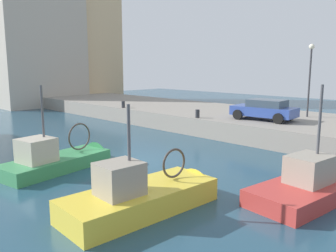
# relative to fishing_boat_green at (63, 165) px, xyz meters

# --- Properties ---
(water_surface) EXTENTS (80.00, 80.00, 0.00)m
(water_surface) POSITION_rel_fishing_boat_green_xyz_m (2.76, -1.42, -0.16)
(water_surface) COLOR navy
(water_surface) RESTS_ON ground
(quay_wall) EXTENTS (9.00, 56.00, 1.20)m
(quay_wall) POSITION_rel_fishing_boat_green_xyz_m (14.26, -1.42, 0.44)
(quay_wall) COLOR gray
(quay_wall) RESTS_ON ground
(fishing_boat_green) EXTENTS (5.95, 2.71, 4.65)m
(fishing_boat_green) POSITION_rel_fishing_boat_green_xyz_m (0.00, 0.00, 0.00)
(fishing_boat_green) COLOR #388951
(fishing_boat_green) RESTS_ON ground
(fishing_boat_red) EXTENTS (7.09, 2.87, 4.90)m
(fishing_boat_red) POSITION_rel_fishing_boat_green_xyz_m (5.31, -9.65, -0.03)
(fishing_boat_red) COLOR #BC3833
(fishing_boat_red) RESTS_ON ground
(fishing_boat_yellow) EXTENTS (6.04, 2.43, 4.37)m
(fishing_boat_yellow) POSITION_rel_fishing_boat_green_xyz_m (-0.25, -6.21, -0.04)
(fishing_boat_yellow) COLOR gold
(fishing_boat_yellow) RESTS_ON ground
(parked_car_blue) EXTENTS (2.27, 4.10, 1.31)m
(parked_car_blue) POSITION_rel_fishing_boat_green_xyz_m (12.39, -3.04, 1.73)
(parked_car_blue) COLOR #334C9E
(parked_car_blue) RESTS_ON quay_wall
(mooring_bollard_south) EXTENTS (0.28, 0.28, 0.55)m
(mooring_bollard_south) POSITION_rel_fishing_boat_green_xyz_m (10.11, 0.58, 1.32)
(mooring_bollard_south) COLOR #2D2D33
(mooring_bollard_south) RESTS_ON quay_wall
(mooring_bollard_mid) EXTENTS (0.28, 0.28, 0.55)m
(mooring_bollard_mid) POSITION_rel_fishing_boat_green_xyz_m (10.11, 8.58, 1.32)
(mooring_bollard_mid) COLOR #2D2D33
(mooring_bollard_mid) RESTS_ON quay_wall
(quay_streetlamp) EXTENTS (0.36, 0.36, 4.83)m
(quay_streetlamp) POSITION_rel_fishing_boat_green_xyz_m (15.76, -4.34, 4.30)
(quay_streetlamp) COLOR #38383D
(quay_streetlamp) RESTS_ON quay_wall
(waterfront_building_west_mid) EXTENTS (7.86, 7.33, 18.97)m
(waterfront_building_west_mid) POSITION_rel_fishing_boat_green_xyz_m (17.55, 26.61, 9.35)
(waterfront_building_west_mid) COLOR #D1B284
(waterfront_building_west_mid) RESTS_ON ground
(waterfront_building_central) EXTENTS (9.81, 7.07, 13.36)m
(waterfront_building_central) POSITION_rel_fishing_boat_green_xyz_m (10.96, 25.84, 6.54)
(waterfront_building_central) COLOR #B2A899
(waterfront_building_central) RESTS_ON ground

